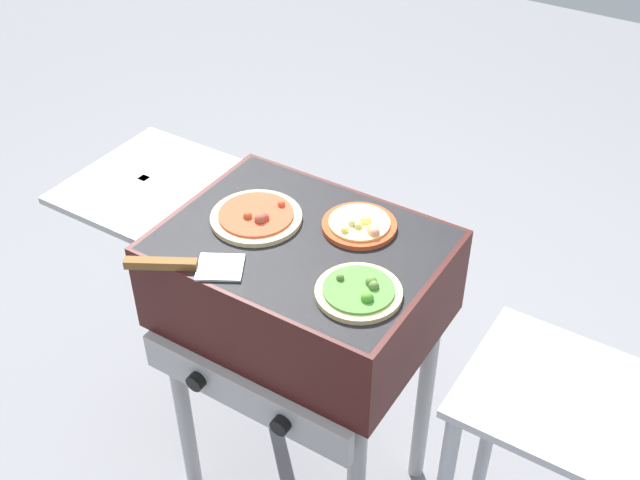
{
  "coord_description": "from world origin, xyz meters",
  "views": [
    {
      "loc": [
        0.78,
        -1.17,
        2.0
      ],
      "look_at": [
        0.05,
        0.0,
        0.92
      ],
      "focal_mm": 43.94,
      "sensor_mm": 36.0,
      "label": 1
    }
  ],
  "objects_px": {
    "pizza_cheese": "(360,225)",
    "pizza_veggie": "(359,291)",
    "spatula": "(185,265)",
    "prep_table": "(553,463)",
    "pizza_pepperoni": "(256,217)",
    "grill": "(296,286)"
  },
  "relations": [
    {
      "from": "grill",
      "to": "pizza_pepperoni",
      "type": "xyz_separation_m",
      "value": [
        -0.12,
        0.01,
        0.15
      ]
    },
    {
      "from": "pizza_pepperoni",
      "to": "pizza_veggie",
      "type": "relative_size",
      "value": 1.17
    },
    {
      "from": "pizza_pepperoni",
      "to": "pizza_veggie",
      "type": "distance_m",
      "value": 0.35
    },
    {
      "from": "pizza_pepperoni",
      "to": "spatula",
      "type": "bearing_deg",
      "value": -97.15
    },
    {
      "from": "pizza_cheese",
      "to": "spatula",
      "type": "xyz_separation_m",
      "value": [
        -0.25,
        -0.33,
        -0.0
      ]
    },
    {
      "from": "pizza_veggie",
      "to": "spatula",
      "type": "xyz_separation_m",
      "value": [
        -0.37,
        -0.13,
        -0.0
      ]
    },
    {
      "from": "pizza_pepperoni",
      "to": "prep_table",
      "type": "relative_size",
      "value": 0.28
    },
    {
      "from": "pizza_pepperoni",
      "to": "spatula",
      "type": "distance_m",
      "value": 0.23
    },
    {
      "from": "grill",
      "to": "pizza_pepperoni",
      "type": "distance_m",
      "value": 0.19
    },
    {
      "from": "pizza_cheese",
      "to": "pizza_veggie",
      "type": "distance_m",
      "value": 0.23
    },
    {
      "from": "spatula",
      "to": "prep_table",
      "type": "relative_size",
      "value": 0.33
    },
    {
      "from": "pizza_pepperoni",
      "to": "prep_table",
      "type": "height_order",
      "value": "pizza_pepperoni"
    },
    {
      "from": "grill",
      "to": "spatula",
      "type": "height_order",
      "value": "spatula"
    },
    {
      "from": "pizza_cheese",
      "to": "pizza_veggie",
      "type": "height_order",
      "value": "same"
    },
    {
      "from": "grill",
      "to": "pizza_cheese",
      "type": "xyz_separation_m",
      "value": [
        0.11,
        0.11,
        0.15
      ]
    },
    {
      "from": "prep_table",
      "to": "pizza_cheese",
      "type": "bearing_deg",
      "value": 169.23
    },
    {
      "from": "pizza_cheese",
      "to": "pizza_veggie",
      "type": "bearing_deg",
      "value": -60.59
    },
    {
      "from": "grill",
      "to": "prep_table",
      "type": "xyz_separation_m",
      "value": [
        0.67,
        0.0,
        -0.21
      ]
    },
    {
      "from": "pizza_pepperoni",
      "to": "prep_table",
      "type": "distance_m",
      "value": 0.87
    },
    {
      "from": "pizza_pepperoni",
      "to": "pizza_veggie",
      "type": "xyz_separation_m",
      "value": [
        0.34,
        -0.1,
        0.0
      ]
    },
    {
      "from": "spatula",
      "to": "prep_table",
      "type": "bearing_deg",
      "value": 14.89
    },
    {
      "from": "grill",
      "to": "pizza_cheese",
      "type": "height_order",
      "value": "pizza_cheese"
    }
  ]
}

